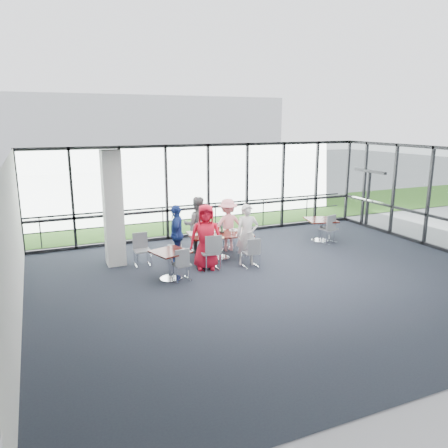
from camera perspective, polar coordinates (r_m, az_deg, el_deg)
name	(u,v)px	position (r m, az deg, el deg)	size (l,w,h in m)	color
floor	(281,281)	(11.27, 7.42, -7.38)	(12.00, 10.00, 0.02)	#222431
ceiling	(285,153)	(10.58, 7.95, 9.11)	(12.00, 10.00, 0.04)	white
wall_left	(13,247)	(9.33, -25.83, -2.67)	(0.10, 10.00, 3.20)	silver
curtain_wall_back	(208,190)	(15.23, -2.07, 4.43)	(12.00, 0.10, 3.20)	white
exit_door	(368,199)	(17.41, 18.28, 3.06)	(0.12, 1.60, 2.10)	black
structural_column	(113,209)	(12.38, -14.28, 1.95)	(0.50, 0.50, 3.20)	silver
apron	(169,210)	(20.18, -7.23, 1.87)	(80.00, 70.00, 0.02)	gray
grass_strip	(182,218)	(18.30, -5.47, 0.83)	(80.00, 5.00, 0.01)	#2D5819
hangar_main	(142,131)	(42.10, -10.68, 11.82)	(24.00, 10.00, 6.00)	silver
guard_rail	(203,218)	(15.99, -2.82, 0.84)	(0.06, 0.06, 12.00)	#2D2D33
main_table	(220,238)	(12.77, -0.54, -1.83)	(1.97, 1.29, 0.75)	#34100A
side_table_left	(170,256)	(11.15, -7.02, -4.13)	(1.04, 1.04, 0.75)	#34100A
side_table_right	(321,222)	(14.94, 12.53, 0.21)	(1.14, 1.14, 0.75)	#34100A
diner_near_left	(206,237)	(11.80, -2.38, -1.71)	(0.87, 0.57, 1.79)	red
diner_near_right	(247,235)	(12.18, 3.06, -1.41)	(0.63, 0.46, 1.72)	silver
diner_far_left	(197,225)	(13.32, -3.53, -0.10)	(0.84, 0.52, 1.73)	slate
diner_far_right	(228,225)	(13.51, 0.50, -0.10)	(1.05, 0.54, 1.63)	pink
diner_end	(177,234)	(12.42, -6.20, -1.28)	(0.98, 0.54, 1.67)	navy
chair_main_nl	(210,252)	(11.84, -1.88, -3.72)	(0.48, 0.48, 0.97)	gray
chair_main_nr	(251,253)	(12.08, 3.52, -3.75)	(0.40, 0.40, 0.82)	gray
chair_main_fl	(198,237)	(13.56, -3.37, -1.76)	(0.42, 0.42, 0.86)	gray
chair_main_fr	(226,237)	(13.71, 0.23, -1.66)	(0.40, 0.40, 0.82)	gray
chair_main_end	(175,247)	(12.65, -6.45, -2.99)	(0.41, 0.41, 0.84)	gray
chair_spare_la	(181,264)	(11.12, -5.60, -5.27)	(0.41, 0.41, 0.84)	gray
chair_spare_lb	(142,251)	(12.34, -10.64, -3.42)	(0.44, 0.44, 0.89)	gray
chair_spare_r	(328,229)	(14.81, 13.49, -0.62)	(0.47, 0.47, 0.95)	gray
plate_nl	(206,237)	(12.33, -2.38, -1.71)	(0.24, 0.24, 0.01)	white
plate_nr	(240,235)	(12.53, 2.11, -1.47)	(0.23, 0.23, 0.01)	white
plate_fl	(203,232)	(12.94, -2.70, -0.99)	(0.26, 0.26, 0.01)	white
plate_fr	(234,230)	(13.11, 1.27, -0.79)	(0.28, 0.28, 0.01)	white
plate_end	(193,235)	(12.60, -4.03, -1.40)	(0.27, 0.27, 0.01)	white
tumbler_a	(215,234)	(12.41, -1.24, -1.31)	(0.07, 0.07, 0.14)	white
tumbler_b	(232,232)	(12.59, 1.06, -1.07)	(0.07, 0.07, 0.15)	white
tumbler_c	(221,229)	(12.99, -0.44, -0.60)	(0.08, 0.08, 0.15)	white
tumbler_d	(200,234)	(12.43, -3.19, -1.32)	(0.06, 0.06, 0.13)	white
menu_a	(219,238)	(12.28, -0.64, -1.78)	(0.29, 0.20, 0.00)	silver
menu_b	(248,234)	(12.65, 3.15, -1.35)	(0.31, 0.22, 0.00)	silver
menu_c	(220,230)	(13.15, -0.51, -0.76)	(0.32, 0.22, 0.00)	silver
condiment_caddy	(222,232)	(12.77, -0.24, -1.11)	(0.10, 0.07, 0.04)	black
ketchup_bottle	(218,230)	(12.79, -0.76, -0.76)	(0.06, 0.06, 0.18)	#AE0C00
green_bottle	(222,229)	(12.80, -0.28, -0.71)	(0.05, 0.05, 0.20)	#206637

